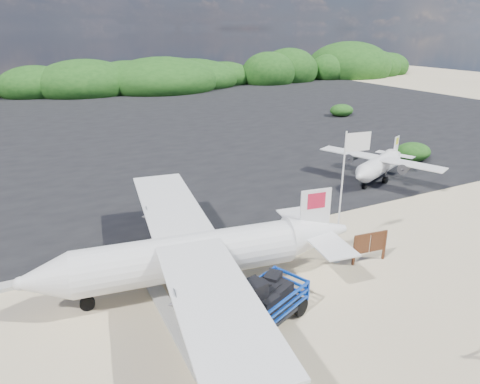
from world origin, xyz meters
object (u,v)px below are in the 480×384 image
object	(u,v)px
baggage_cart	(267,322)
aircraft_large	(257,124)
signboard	(368,262)
crew_c	(279,241)
flagpole	(335,260)
crew_a	(179,253)
crew_b	(317,222)

from	to	relation	value
baggage_cart	aircraft_large	bearing A→B (deg)	39.64
baggage_cart	signboard	xyz separation A→B (m)	(5.42, 1.43, 0.00)
crew_c	flagpole	bearing A→B (deg)	129.76
crew_a	crew_b	distance (m)	6.30
baggage_cart	flagpole	world-z (taller)	flagpole
crew_b	crew_c	xyz separation A→B (m)	(-2.32, -0.67, -0.06)
flagpole	signboard	bearing A→B (deg)	-32.64
flagpole	crew_c	distance (m)	2.34
baggage_cart	crew_a	size ratio (longest dim) A/B	1.49
crew_a	crew_c	size ratio (longest dim) A/B	1.27
crew_c	aircraft_large	bearing A→B (deg)	-134.59
crew_a	crew_c	xyz separation A→B (m)	(3.98, -0.48, -0.20)
crew_a	flagpole	bearing A→B (deg)	171.78
baggage_cart	flagpole	distance (m)	4.84
baggage_cart	crew_a	bearing A→B (deg)	89.47
baggage_cart	crew_b	xyz separation A→B (m)	(4.79, 3.98, 0.80)
signboard	aircraft_large	xyz separation A→B (m)	(8.68, 24.95, 0.00)
crew_a	crew_b	xyz separation A→B (m)	(6.30, 0.19, -0.15)
crew_a	aircraft_large	size ratio (longest dim) A/B	0.14
baggage_cart	crew_c	distance (m)	4.20
crew_a	aircraft_large	world-z (taller)	aircraft_large
signboard	crew_b	world-z (taller)	crew_b
flagpole	signboard	size ratio (longest dim) A/B	3.31
flagpole	crew_a	world-z (taller)	flagpole
flagpole	signboard	world-z (taller)	flagpole
baggage_cart	crew_c	size ratio (longest dim) A/B	1.90
baggage_cart	signboard	world-z (taller)	baggage_cart
signboard	crew_c	distance (m)	3.57
signboard	crew_b	size ratio (longest dim) A/B	0.98
aircraft_large	crew_c	bearing A→B (deg)	71.27
crew_b	crew_a	bearing A→B (deg)	-8.97
flagpole	aircraft_large	distance (m)	26.15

